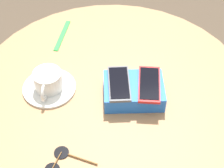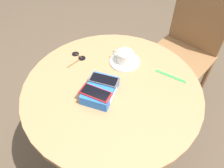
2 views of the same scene
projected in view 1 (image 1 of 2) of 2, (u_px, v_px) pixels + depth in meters
name	position (u px, v px, depth m)	size (l,w,h in m)	color
round_table	(112.00, 118.00, 1.27)	(0.88, 0.88, 0.75)	#2D2D2D
phone_box	(134.00, 91.00, 1.12)	(0.21, 0.18, 0.05)	blue
phone_red	(149.00, 84.00, 1.09)	(0.11, 0.15, 0.01)	red
phone_gray	(119.00, 83.00, 1.10)	(0.10, 0.15, 0.01)	#515156
saucer	(49.00, 88.00, 1.16)	(0.16, 0.16, 0.01)	silver
coffee_cup	(48.00, 81.00, 1.13)	(0.09, 0.11, 0.06)	silver
lanyard_strap	(62.00, 35.00, 1.33)	(0.17, 0.02, 0.00)	green
sunglasses	(60.00, 161.00, 0.99)	(0.14, 0.09, 0.01)	black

